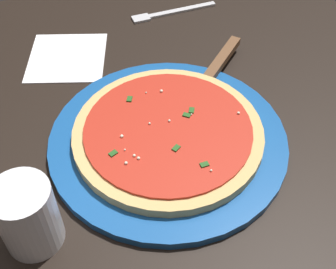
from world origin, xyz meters
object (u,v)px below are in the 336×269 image
object	(u,v)px
serving_plate	(168,140)
pizza_server	(213,72)
pizza	(168,133)
fork	(169,13)
cup_tall_drink	(28,216)
napkin_folded_right	(67,57)

from	to	relation	value
serving_plate	pizza_server	world-z (taller)	pizza_server
pizza	pizza_server	world-z (taller)	pizza
pizza	serving_plate	bearing A→B (deg)	27.28
serving_plate	pizza	bearing A→B (deg)	-152.72
serving_plate	fork	xyz separation A→B (m)	(0.08, 0.36, -0.00)
cup_tall_drink	napkin_folded_right	size ratio (longest dim) A/B	0.68
pizza	cup_tall_drink	distance (m)	0.24
serving_plate	napkin_folded_right	world-z (taller)	serving_plate
pizza	fork	size ratio (longest dim) A/B	1.56
pizza	napkin_folded_right	world-z (taller)	pizza
serving_plate	pizza	distance (m)	0.02
napkin_folded_right	fork	size ratio (longest dim) A/B	0.79
pizza	napkin_folded_right	bearing A→B (deg)	119.19
serving_plate	fork	world-z (taller)	serving_plate
pizza	fork	distance (m)	0.37
pizza_server	fork	world-z (taller)	pizza_server
serving_plate	pizza_server	size ratio (longest dim) A/B	1.87
pizza	napkin_folded_right	size ratio (longest dim) A/B	1.97
fork	pizza	bearing A→B (deg)	-102.56
napkin_folded_right	fork	distance (m)	0.25
cup_tall_drink	pizza_server	bearing A→B (deg)	39.24
cup_tall_drink	napkin_folded_right	bearing A→B (deg)	80.57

